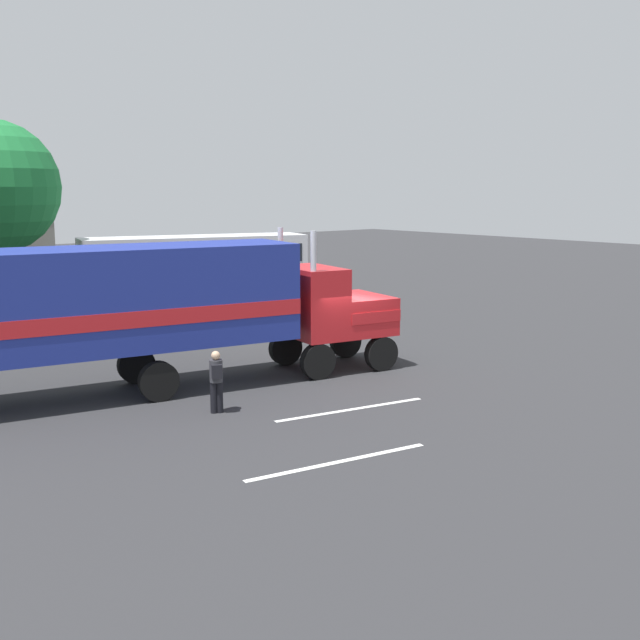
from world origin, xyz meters
TOP-DOWN VIEW (x-y plane):
  - ground_plane at (0.00, 0.00)m, footprint 120.00×120.00m
  - lane_stripe_near at (-2.67, -3.50)m, footprint 4.34×1.04m
  - lane_stripe_mid at (-5.49, -6.18)m, footprint 4.36×0.94m
  - semi_truck at (-5.76, 1.58)m, footprint 14.37×5.29m
  - person_bystander at (-5.50, -1.45)m, footprint 0.41×0.48m
  - parked_bus at (3.82, 14.93)m, footprint 11.28×5.48m

SIDE VIEW (x-z plane):
  - ground_plane at x=0.00m, z-range 0.00..0.00m
  - lane_stripe_near at x=-2.67m, z-range 0.00..0.01m
  - lane_stripe_mid at x=-5.49m, z-range 0.00..0.01m
  - person_bystander at x=-5.50m, z-range 0.08..1.71m
  - parked_bus at x=3.82m, z-range 0.37..3.77m
  - semi_truck at x=-5.76m, z-range 0.27..4.77m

